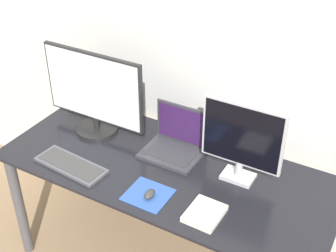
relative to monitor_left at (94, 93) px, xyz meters
name	(u,v)px	position (x,y,z in m)	size (l,w,h in m)	color
wall_back	(207,47)	(0.52, 0.33, 0.26)	(7.00, 0.05, 2.50)	silver
desk	(166,186)	(0.52, -0.11, -0.37)	(1.75, 0.74, 0.75)	black
monitor_left	(94,93)	(0.00, 0.00, 0.00)	(0.63, 0.24, 0.48)	black
monitor_right	(242,139)	(0.87, 0.00, -0.01)	(0.41, 0.11, 0.42)	#B2B2B7
laptop	(176,142)	(0.49, 0.05, -0.18)	(0.31, 0.24, 0.25)	#333338
keyboard	(71,165)	(0.09, -0.34, -0.23)	(0.41, 0.18, 0.02)	#4C4C51
mousepad	(148,195)	(0.55, -0.33, -0.24)	(0.21, 0.19, 0.00)	#2D519E
mouse	(150,194)	(0.57, -0.35, -0.22)	(0.04, 0.07, 0.04)	#333333
book	(205,213)	(0.85, -0.33, -0.23)	(0.16, 0.18, 0.03)	silver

